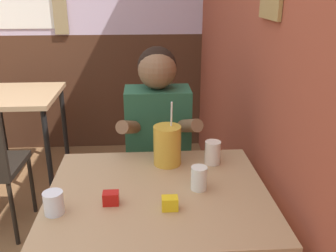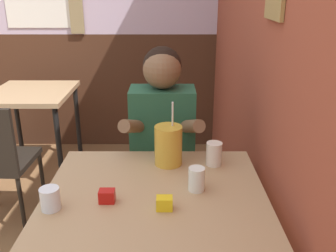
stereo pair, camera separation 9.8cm
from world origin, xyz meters
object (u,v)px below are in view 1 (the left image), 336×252
background_table (18,106)px  main_table (158,207)px  person_seated (158,156)px  cocktail_pitcher (167,145)px

background_table → main_table: bearing=-56.0°
person_seated → cocktail_pitcher: 0.36m
main_table → background_table: 1.83m
background_table → person_seated: (1.05, -0.97, 0.00)m
person_seated → cocktail_pitcher: size_ratio=4.09×
background_table → person_seated: size_ratio=0.60×
person_seated → cocktail_pitcher: bearing=-84.1°
person_seated → cocktail_pitcher: (0.03, -0.30, 0.19)m
main_table → cocktail_pitcher: bearing=77.8°
main_table → background_table: size_ratio=1.18×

